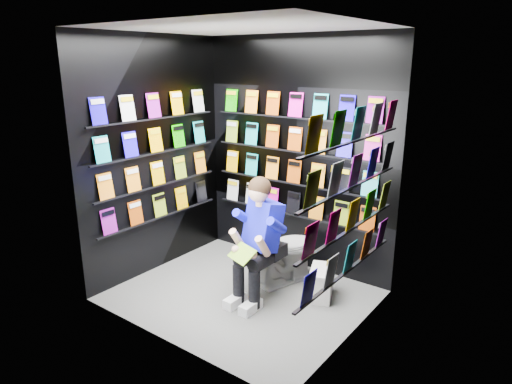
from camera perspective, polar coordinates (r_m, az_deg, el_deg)
The scene contains 14 objects.
floor at distance 4.80m, azimuth -1.84°, elevation -12.77°, with size 2.40×2.40×0.00m, color #5D5D5B.
ceiling at distance 4.21m, azimuth -2.18°, elevation 19.92°, with size 2.40×2.40×0.00m, color white.
wall_back at distance 5.13m, azimuth 5.02°, elevation 4.60°, with size 2.40×0.04×2.60m, color black.
wall_front at distance 3.63m, azimuth -11.91°, elevation -0.60°, with size 2.40×0.04×2.60m, color black.
wall_left at distance 5.14m, azimuth -12.52°, elevation 4.32°, with size 0.04×2.00×2.60m, color black.
wall_right at distance 3.72m, azimuth 12.59°, elevation -0.23°, with size 0.04×2.00×2.60m, color black.
comics_back at distance 5.10m, azimuth 4.85°, elevation 4.60°, with size 2.10×0.06×1.37m, color #E00267, non-canonical shape.
comics_left at distance 5.12m, azimuth -12.31°, elevation 4.33°, with size 0.06×1.70×1.37m, color #E00267, non-canonical shape.
comics_right at distance 3.73m, azimuth 12.18°, elevation -0.07°, with size 0.06×1.70×1.37m, color #E00267, non-canonical shape.
toilet at distance 4.94m, azimuth 3.58°, elevation -7.18°, with size 0.42×0.75×0.73m, color white.
longbox at distance 4.76m, azimuth 8.18°, elevation -11.33°, with size 0.21×0.37×0.28m, color silver.
longbox_lid at distance 4.69m, azimuth 8.26°, elevation -9.67°, with size 0.22×0.39×0.03m, color silver.
reader at distance 4.50m, azimuth 1.00°, elevation -4.19°, with size 0.50×0.73×1.35m, color #0203D7, non-canonical shape.
held_comic at distance 4.31m, azimuth -1.75°, elevation -7.70°, with size 0.28×0.01×0.19m, color green.
Camera 1 is at (2.63, -3.28, 2.33)m, focal length 32.00 mm.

